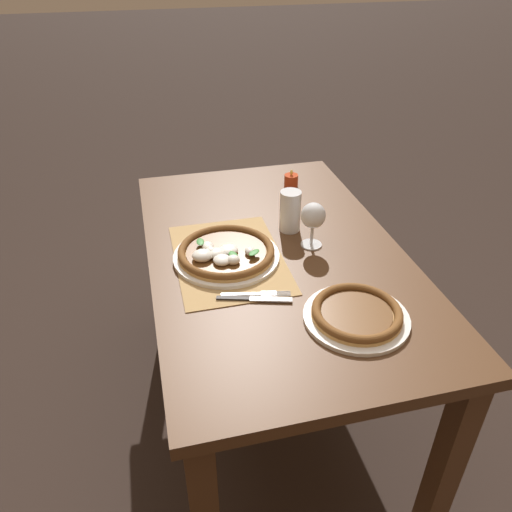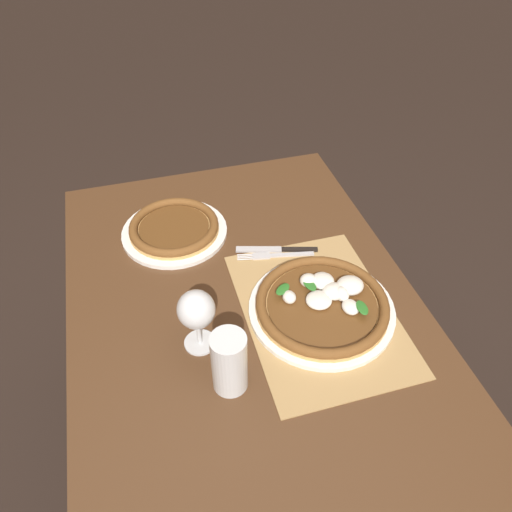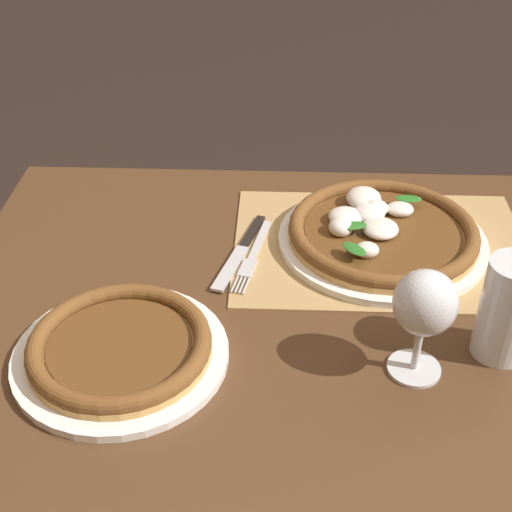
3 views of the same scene
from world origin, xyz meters
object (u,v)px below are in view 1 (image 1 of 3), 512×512
Objects in this scene: votive_candle at (291,181)px; pizza_near at (226,253)px; wine_glass at (313,218)px; knife at (254,299)px; pizza_far at (357,314)px; fork at (256,294)px; pint_glass at (290,212)px.

pizza_near is at bearing -37.78° from votive_candle.
wine_glass is 0.73× the size of knife.
knife is at bearing -24.88° from votive_candle.
wine_glass reaches higher than pizza_far.
fork is at bearing -24.80° from votive_candle.
pizza_far is (0.37, 0.29, -0.01)m from pizza_near.
wine_glass is 2.15× the size of votive_candle.
fork is at bearing -30.88° from pint_glass.
votive_candle is at bearing 142.22° from pizza_near.
fork is (0.21, 0.05, -0.02)m from pizza_near.
fork is at bearing -124.91° from pizza_far.
pint_glass reaches higher than pizza_far.
votive_candle is (-0.46, 0.36, 0.00)m from pizza_near.
pizza_far is at bearing 3.93° from pint_glass.
pizza_far is at bearing 59.75° from knife.
pizza_far is 0.29m from fork.
knife is at bearing 9.81° from pizza_near.
wine_glass is (-0.38, 0.01, 0.09)m from pizza_far.
pizza_far is 0.50m from pint_glass.
knife is (0.24, -0.25, -0.10)m from wine_glass.
pint_glass reaches higher than pizza_near.
pizza_near is 4.69× the size of votive_candle.
pizza_near is 0.47m from pizza_far.
pint_glass reaches higher than knife.
pint_glass is 0.42m from knife.
wine_glass is at bearing -8.51° from votive_candle.
votive_candle is at bearing 171.49° from wine_glass.
votive_candle is at bearing 155.20° from fork.
wine_glass is (-0.01, 0.29, 0.08)m from pizza_near.
fork is at bearing -48.03° from wine_glass.
pizza_far is at bearing 55.09° from fork.
pizza_far is 0.84m from votive_candle.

